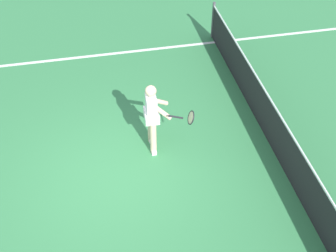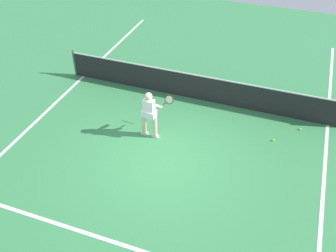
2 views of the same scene
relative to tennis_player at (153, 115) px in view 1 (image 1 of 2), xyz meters
name	(u,v)px [view 1 (image 1 of 2)]	position (x,y,z in m)	size (l,w,h in m)	color
ground_plane	(114,177)	(0.68, -0.92, -0.85)	(26.13, 26.13, 0.00)	#38844C
sideline_left_marking	(94,56)	(-3.72, -0.92, -0.84)	(0.10, 18.10, 0.01)	white
court_net	(278,135)	(0.68, 2.40, -0.36)	(9.49, 0.08, 1.04)	#4C4C51
tennis_player	(153,115)	(0.00, 0.00, 0.00)	(0.79, 0.92, 1.55)	beige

